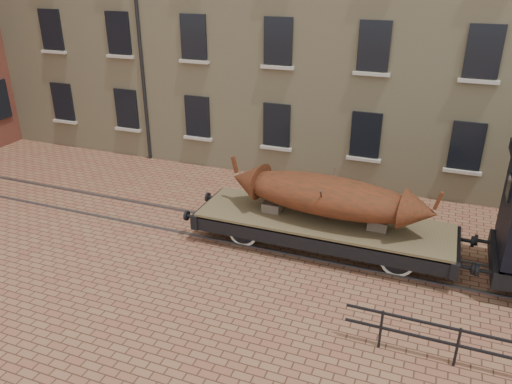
% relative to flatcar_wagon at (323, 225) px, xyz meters
% --- Properties ---
extents(ground, '(90.00, 90.00, 0.00)m').
position_rel_flatcar_wagon_xyz_m(ground, '(-0.70, 0.00, -0.80)').
color(ground, brown).
extents(rail_track, '(30.00, 1.52, 0.06)m').
position_rel_flatcar_wagon_xyz_m(rail_track, '(-0.70, 0.00, -0.77)').
color(rail_track, '#59595E').
rests_on(rail_track, ground).
extents(flatcar_wagon, '(8.51, 2.31, 1.28)m').
position_rel_flatcar_wagon_xyz_m(flatcar_wagon, '(0.00, 0.00, 0.00)').
color(flatcar_wagon, brown).
rests_on(flatcar_wagon, ground).
extents(iron_boat, '(6.30, 2.15, 1.52)m').
position_rel_flatcar_wagon_xyz_m(iron_boat, '(0.08, 0.00, 1.00)').
color(iron_boat, maroon).
rests_on(iron_boat, flatcar_wagon).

